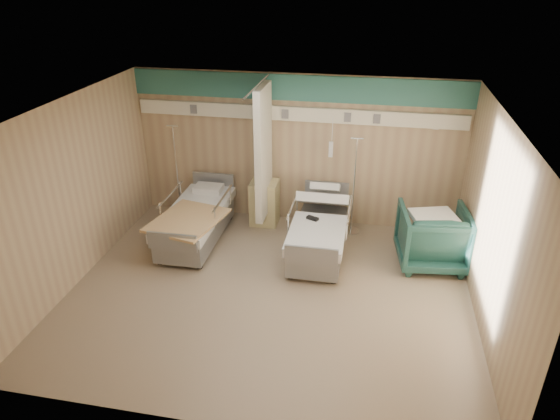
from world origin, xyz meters
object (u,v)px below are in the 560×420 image
(bedside_cabinet, at_px, (265,202))
(visitor_armchair, at_px, (432,237))
(iv_stand_right, at_px, (352,213))
(iv_stand_left, at_px, (180,199))
(bed_left, at_px, (196,225))
(bed_right, at_px, (319,236))

(bedside_cabinet, height_order, visitor_armchair, visitor_armchair)
(bedside_cabinet, height_order, iv_stand_right, iv_stand_right)
(iv_stand_right, bearing_deg, iv_stand_left, -179.80)
(bed_left, height_order, iv_stand_right, iv_stand_right)
(visitor_armchair, relative_size, iv_stand_right, 0.60)
(bed_right, distance_m, bed_left, 2.20)
(bed_left, relative_size, iv_stand_left, 1.17)
(bedside_cabinet, xyz_separation_m, iv_stand_left, (-1.68, -0.05, -0.05))
(bed_left, xyz_separation_m, iv_stand_right, (2.70, 0.86, 0.06))
(iv_stand_left, bearing_deg, bed_left, -53.11)
(bedside_cabinet, bearing_deg, iv_stand_right, -1.50)
(bed_left, distance_m, iv_stand_left, 1.06)
(visitor_armchair, height_order, iv_stand_right, iv_stand_right)
(bed_right, bearing_deg, iv_stand_right, 59.73)
(visitor_armchair, bearing_deg, bedside_cabinet, -23.12)
(visitor_armchair, xyz_separation_m, iv_stand_left, (-4.68, 0.84, -0.12))
(bedside_cabinet, bearing_deg, bed_left, -139.40)
(bed_right, relative_size, bedside_cabinet, 2.54)
(visitor_armchair, bearing_deg, iv_stand_right, -38.72)
(visitor_armchair, xyz_separation_m, iv_stand_right, (-1.35, 0.85, -0.12))
(iv_stand_left, bearing_deg, iv_stand_right, 0.20)
(bed_right, bearing_deg, iv_stand_left, 163.39)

